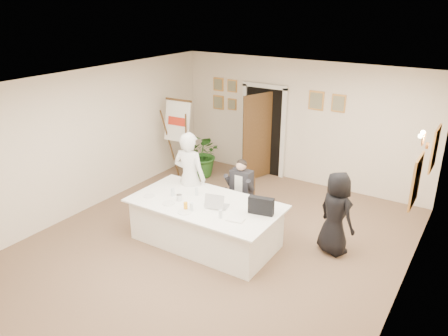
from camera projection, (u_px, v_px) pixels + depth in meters
floor at (215, 245)px, 7.65m from camera, size 7.00×7.00×0.00m
ceiling at (214, 85)px, 6.63m from camera, size 6.00×7.00×0.02m
wall_back at (300, 122)px, 9.89m from camera, size 6.00×0.10×2.80m
wall_front at (22, 279)px, 4.40m from camera, size 6.00×0.10×2.80m
wall_left at (89, 140)px, 8.65m from camera, size 0.10×7.00×2.80m
wall_right at (407, 217)px, 5.64m from camera, size 0.10×7.00×2.80m
doorway at (261, 133)px, 10.32m from camera, size 1.14×0.86×2.20m
pictures_back_wall at (269, 99)px, 10.10m from camera, size 3.40×0.06×0.80m
pictures_right_wall at (426, 163)px, 6.47m from camera, size 0.06×2.20×0.80m
wall_sconce at (425, 140)px, 6.38m from camera, size 0.20×0.30×0.24m
conference_table at (206, 222)px, 7.59m from camera, size 2.60×1.39×0.78m
seated_man at (240, 191)px, 8.21m from camera, size 0.63×0.66×1.28m
flip_chart at (181, 143)px, 10.22m from camera, size 0.66×0.43×1.88m
standing_man at (190, 178)px, 8.17m from camera, size 0.69×0.49×1.78m
standing_woman at (336, 213)px, 7.20m from camera, size 0.84×0.73×1.44m
potted_palm at (203, 154)px, 10.41m from camera, size 1.03×0.90×1.12m
laptop at (218, 199)px, 7.26m from camera, size 0.41×0.42×0.28m
laptop_bag at (261, 206)px, 7.01m from camera, size 0.43×0.20×0.29m
paper_stack at (236, 219)px, 6.86m from camera, size 0.30×0.23×0.03m
plate_left at (149, 196)px, 7.68m from camera, size 0.26×0.26×0.01m
plate_mid at (169, 203)px, 7.41m from camera, size 0.23×0.23×0.01m
plate_near at (184, 212)px, 7.11m from camera, size 0.26×0.26×0.01m
glass_a at (173, 192)px, 7.68m from camera, size 0.09×0.09×0.14m
glass_b at (192, 207)px, 7.15m from camera, size 0.08×0.08×0.14m
glass_c at (220, 214)px, 6.91m from camera, size 0.07×0.07×0.14m
glass_d at (197, 191)px, 7.71m from camera, size 0.07×0.07×0.14m
oj_glass at (186, 206)px, 7.19m from camera, size 0.07×0.07×0.13m
steel_jug at (179, 198)px, 7.51m from camera, size 0.10×0.10×0.11m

